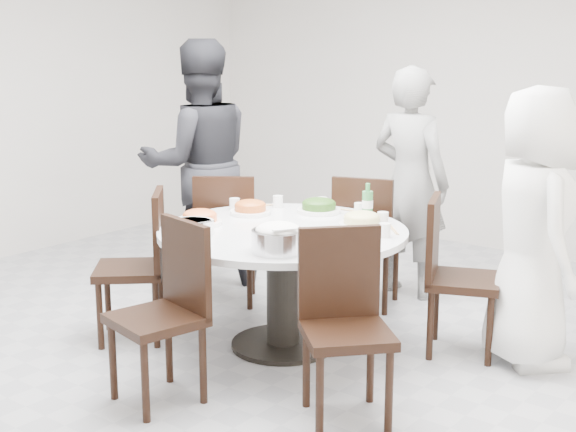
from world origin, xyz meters
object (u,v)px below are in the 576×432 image
Objects in this scene: rice_bowl at (278,241)px; soup_bowl at (192,227)px; diner_right at (533,228)px; chair_n at (368,240)px; chair_sw at (129,266)px; diner_left at (199,164)px; dining_table at (283,288)px; diner_middle at (410,183)px; chair_ne at (464,277)px; chair_nw at (227,238)px; chair_se at (347,329)px; chair_s at (156,315)px; beverage_bottle at (368,202)px.

soup_bowl is (-0.65, -0.00, -0.02)m from rice_bowl.
chair_n is at bearing 33.66° from diner_right.
chair_sw is 1.31m from diner_left.
dining_table is at bearing 72.72° from chair_n.
soup_bowl is at bearing 76.40° from diner_left.
diner_middle is (0.90, 1.89, 0.37)m from chair_sw.
chair_ne is 0.57× the size of diner_middle.
chair_nw reaches higher than dining_table.
dining_table is at bearing 77.41° from chair_sw.
chair_se is at bearing 118.01° from diner_right.
chair_s is at bearing 71.71° from diner_left.
chair_nw is 4.06× the size of beverage_bottle.
chair_se is at bearing 100.74° from chair_n.
beverage_bottle is (1.59, -0.12, -0.06)m from diner_left.
dining_table is at bearing 100.92° from chair_ne.
chair_n and chair_nw have the same top height.
dining_table is 1.00m from chair_s.
diner_left is at bearing 133.12° from soup_bowl.
chair_ne is 1.01m from chair_n.
rice_bowl is 1.11× the size of soup_bowl.
chair_ne is at bearing 33.80° from dining_table.
chair_se is 3.69× the size of soup_bowl.
chair_s is 3.34× the size of rice_bowl.
diner_middle is at bearing 111.65° from chair_sw.
chair_se is at bearing 154.78° from chair_ne.
beverage_bottle reaches higher than soup_bowl.
chair_nw is at bearing 153.62° from dining_table.
chair_n is at bearing 121.91° from beverage_bottle.
chair_ne is at bearing 138.12° from diner_middle.
chair_sw is at bearing 75.61° from diner_right.
chair_ne is 1.16m from chair_se.
diner_left is at bearing -61.60° from chair_nw.
beverage_bottle is at bearing 89.49° from chair_sw.
diner_left is (-0.49, 1.12, 0.46)m from chair_sw.
diner_left reaches higher than diner_right.
beverage_bottle is at bearing 57.87° from soup_bowl.
beverage_bottle is (-0.59, 1.07, 0.39)m from chair_se.
dining_table is at bearing 99.00° from chair_se.
diner_left is at bearing 140.39° from chair_s.
chair_n is at bearing 103.63° from rice_bowl.
diner_middle is at bearing 97.93° from rice_bowl.
beverage_bottle reaches higher than chair_s.
chair_sw is (-1.74, -1.09, 0.00)m from chair_ne.
rice_bowl is at bearing 118.96° from chair_se.
diner_middle reaches higher than chair_ne.
diner_middle is (-0.79, 1.95, 0.37)m from chair_se.
chair_sw is (0.02, -0.92, 0.00)m from chair_nw.
chair_se reaches higher than dining_table.
chair_n is 0.59× the size of diner_right.
diner_right reaches higher than chair_n.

